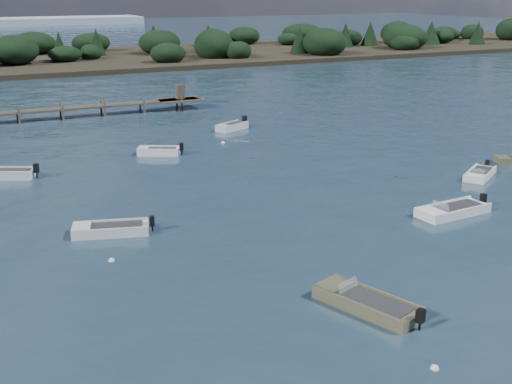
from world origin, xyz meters
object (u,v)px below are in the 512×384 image
tender_far_grey (8,175)px  dinghy_near_olive (366,305)px  tender_far_white (159,153)px  dinghy_mid_white_b (480,175)px  dinghy_mid_white_a (452,212)px  dinghy_mid_grey (111,231)px  tender_far_grey_b (232,128)px

tender_far_grey → dinghy_near_olive: bearing=-66.8°
dinghy_near_olive → tender_far_white: bearing=90.1°
dinghy_near_olive → dinghy_mid_white_b: 22.79m
dinghy_mid_white_a → dinghy_mid_grey: bearing=163.4°
dinghy_near_olive → tender_far_grey_b: 36.35m
dinghy_near_olive → tender_far_white: 28.96m
dinghy_near_olive → dinghy_mid_grey: dinghy_near_olive is taller
dinghy_mid_white_a → dinghy_mid_white_b: size_ratio=1.26×
tender_far_white → dinghy_mid_grey: tender_far_white is taller
tender_far_grey → tender_far_white: bearing=8.0°
dinghy_mid_white_a → dinghy_mid_grey: (-19.23, 5.73, 0.00)m
dinghy_near_olive → tender_far_grey: size_ratio=1.24×
dinghy_mid_white_a → dinghy_mid_grey: dinghy_mid_white_a is taller
dinghy_mid_white_a → tender_far_grey: size_ratio=1.24×
dinghy_mid_white_b → dinghy_mid_white_a: bearing=-144.0°
dinghy_mid_white_b → tender_far_white: bearing=139.5°
dinghy_near_olive → dinghy_mid_white_b: size_ratio=1.25×
dinghy_mid_grey → dinghy_mid_white_a: bearing=-16.6°
tender_far_grey → dinghy_mid_white_b: tender_far_grey is taller
dinghy_mid_white_a → tender_far_white: tender_far_white is taller
tender_far_white → dinghy_near_olive: bearing=-89.9°
dinghy_near_olive → tender_far_grey: bearing=113.2°
tender_far_grey → dinghy_mid_grey: tender_far_grey is taller
dinghy_mid_white_b → dinghy_mid_grey: 26.53m
dinghy_near_olive → dinghy_mid_white_a: dinghy_near_olive is taller
tender_far_grey → tender_far_grey_b: (20.92, 7.85, 0.00)m
tender_far_grey_b → dinghy_mid_grey: (-16.90, -21.87, -0.03)m
dinghy_mid_white_a → tender_far_white: bearing=118.4°
tender_far_grey_b → dinghy_mid_white_a: bearing=-85.2°
dinghy_mid_white_a → dinghy_mid_white_b: 9.02m
tender_far_grey → tender_far_grey_b: 22.34m
tender_far_white → dinghy_mid_white_b: (18.85, -16.09, -0.04)m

